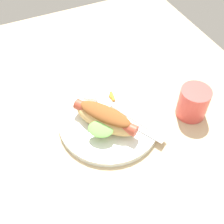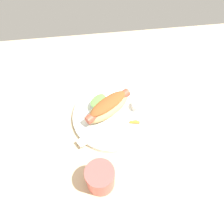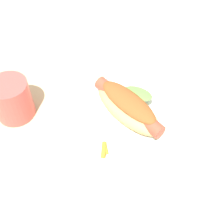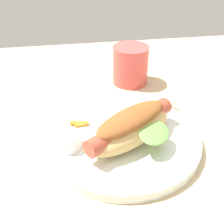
% 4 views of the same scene
% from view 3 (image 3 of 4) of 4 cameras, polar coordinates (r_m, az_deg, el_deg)
% --- Properties ---
extents(ground_plane, '(1.20, 0.90, 0.02)m').
position_cam_3_polar(ground_plane, '(0.64, -0.05, -1.09)').
color(ground_plane, tan).
extents(plate, '(0.26, 0.26, 0.02)m').
position_cam_3_polar(plate, '(0.61, 1.57, -2.10)').
color(plate, white).
rests_on(plate, ground_plane).
extents(hot_dog, '(0.17, 0.14, 0.05)m').
position_cam_3_polar(hot_dog, '(0.59, 3.05, 1.05)').
color(hot_dog, tan).
rests_on(hot_dog, plate).
extents(sauce_ramekin, '(0.04, 0.04, 0.02)m').
position_cam_3_polar(sauce_ramekin, '(0.54, 4.58, -7.87)').
color(sauce_ramekin, white).
rests_on(sauce_ramekin, plate).
extents(fork, '(0.16, 0.08, 0.00)m').
position_cam_3_polar(fork, '(0.62, -4.76, 0.54)').
color(fork, silver).
rests_on(fork, plate).
extents(knife, '(0.13, 0.08, 0.00)m').
position_cam_3_polar(knife, '(0.63, -3.88, 1.93)').
color(knife, silver).
rests_on(knife, plate).
extents(carrot_garnish, '(0.03, 0.02, 0.01)m').
position_cam_3_polar(carrot_garnish, '(0.56, -1.45, -7.06)').
color(carrot_garnish, orange).
rests_on(carrot_garnish, plate).
extents(drinking_cup, '(0.08, 0.08, 0.08)m').
position_cam_3_polar(drinking_cup, '(0.63, -18.18, 2.25)').
color(drinking_cup, '#D84C47').
rests_on(drinking_cup, ground_plane).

